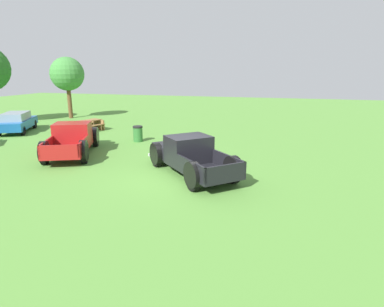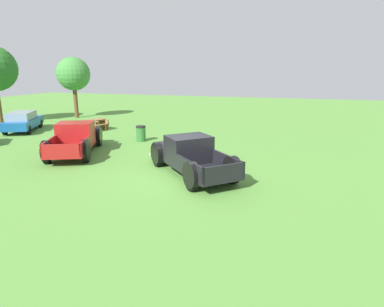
{
  "view_description": "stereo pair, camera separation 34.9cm",
  "coord_description": "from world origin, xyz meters",
  "px_view_note": "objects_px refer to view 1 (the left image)",
  "views": [
    {
      "loc": [
        -12.24,
        -4.0,
        4.27
      ],
      "look_at": [
        0.37,
        -0.45,
        0.9
      ],
      "focal_mm": 30.74,
      "sensor_mm": 36.0,
      "label": 1
    },
    {
      "loc": [
        -12.14,
        -4.34,
        4.27
      ],
      "look_at": [
        0.37,
        -0.45,
        0.9
      ],
      "focal_mm": 30.74,
      "sensor_mm": 36.0,
      "label": 2
    }
  ],
  "objects_px": {
    "sedan_distant_a": "(17,122)",
    "picnic_table": "(88,124)",
    "pickup_truck_behind_left": "(74,139)",
    "oak_tree_center": "(67,74)",
    "pickup_truck_foreground": "(188,155)",
    "trash_can": "(138,134)"
  },
  "relations": [
    {
      "from": "pickup_truck_behind_left",
      "to": "picnic_table",
      "type": "xyz_separation_m",
      "value": [
        5.72,
        2.81,
        -0.27
      ]
    },
    {
      "from": "sedan_distant_a",
      "to": "oak_tree_center",
      "type": "relative_size",
      "value": 0.83
    },
    {
      "from": "sedan_distant_a",
      "to": "picnic_table",
      "type": "relative_size",
      "value": 2.02
    },
    {
      "from": "trash_can",
      "to": "picnic_table",
      "type": "bearing_deg",
      "value": 65.23
    },
    {
      "from": "trash_can",
      "to": "pickup_truck_behind_left",
      "type": "bearing_deg",
      "value": 149.82
    },
    {
      "from": "picnic_table",
      "to": "trash_can",
      "type": "bearing_deg",
      "value": -114.77
    },
    {
      "from": "picnic_table",
      "to": "oak_tree_center",
      "type": "height_order",
      "value": "oak_tree_center"
    },
    {
      "from": "pickup_truck_foreground",
      "to": "sedan_distant_a",
      "type": "relative_size",
      "value": 1.13
    },
    {
      "from": "pickup_truck_behind_left",
      "to": "trash_can",
      "type": "relative_size",
      "value": 5.83
    },
    {
      "from": "picnic_table",
      "to": "oak_tree_center",
      "type": "bearing_deg",
      "value": 44.68
    },
    {
      "from": "sedan_distant_a",
      "to": "picnic_table",
      "type": "height_order",
      "value": "sedan_distant_a"
    },
    {
      "from": "sedan_distant_a",
      "to": "pickup_truck_behind_left",
      "type": "bearing_deg",
      "value": -118.76
    },
    {
      "from": "picnic_table",
      "to": "pickup_truck_behind_left",
      "type": "bearing_deg",
      "value": -153.81
    },
    {
      "from": "sedan_distant_a",
      "to": "trash_can",
      "type": "distance_m",
      "value": 9.47
    },
    {
      "from": "trash_can",
      "to": "oak_tree_center",
      "type": "height_order",
      "value": "oak_tree_center"
    },
    {
      "from": "pickup_truck_foreground",
      "to": "sedan_distant_a",
      "type": "distance_m",
      "value": 15.18
    },
    {
      "from": "pickup_truck_behind_left",
      "to": "oak_tree_center",
      "type": "height_order",
      "value": "oak_tree_center"
    },
    {
      "from": "picnic_table",
      "to": "pickup_truck_foreground",
      "type": "bearing_deg",
      "value": -127.53
    },
    {
      "from": "pickup_truck_behind_left",
      "to": "oak_tree_center",
      "type": "bearing_deg",
      "value": 36.12
    },
    {
      "from": "pickup_truck_foreground",
      "to": "pickup_truck_behind_left",
      "type": "relative_size",
      "value": 0.9
    },
    {
      "from": "sedan_distant_a",
      "to": "oak_tree_center",
      "type": "xyz_separation_m",
      "value": [
        6.89,
        0.57,
        3.12
      ]
    },
    {
      "from": "pickup_truck_behind_left",
      "to": "picnic_table",
      "type": "height_order",
      "value": "pickup_truck_behind_left"
    }
  ]
}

